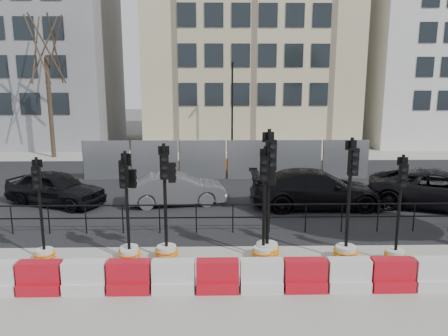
{
  "coord_description": "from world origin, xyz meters",
  "views": [
    {
      "loc": [
        -0.57,
        -12.47,
        5.03
      ],
      "look_at": [
        -0.25,
        3.0,
        1.83
      ],
      "focal_mm": 35.0,
      "sensor_mm": 36.0,
      "label": 1
    }
  ],
  "objects_px": {
    "car_c": "(316,189)",
    "traffic_signal_h": "(396,241)",
    "traffic_signal_a": "(43,241)",
    "traffic_signal_d": "(167,233)",
    "car_a": "(55,188)"
  },
  "relations": [
    {
      "from": "car_c",
      "to": "traffic_signal_h",
      "type": "bearing_deg",
      "value": -169.37
    },
    {
      "from": "traffic_signal_h",
      "to": "car_c",
      "type": "height_order",
      "value": "traffic_signal_h"
    },
    {
      "from": "traffic_signal_d",
      "to": "traffic_signal_h",
      "type": "bearing_deg",
      "value": -10.76
    },
    {
      "from": "traffic_signal_h",
      "to": "car_a",
      "type": "height_order",
      "value": "traffic_signal_h"
    },
    {
      "from": "traffic_signal_a",
      "to": "car_a",
      "type": "relative_size",
      "value": 0.67
    },
    {
      "from": "traffic_signal_h",
      "to": "car_c",
      "type": "distance_m",
      "value": 5.38
    },
    {
      "from": "traffic_signal_d",
      "to": "car_a",
      "type": "bearing_deg",
      "value": 124.73
    },
    {
      "from": "traffic_signal_d",
      "to": "traffic_signal_h",
      "type": "height_order",
      "value": "traffic_signal_d"
    },
    {
      "from": "traffic_signal_d",
      "to": "car_a",
      "type": "height_order",
      "value": "traffic_signal_d"
    },
    {
      "from": "traffic_signal_a",
      "to": "traffic_signal_d",
      "type": "relative_size",
      "value": 0.89
    },
    {
      "from": "traffic_signal_h",
      "to": "traffic_signal_a",
      "type": "bearing_deg",
      "value": -171.64
    },
    {
      "from": "car_c",
      "to": "car_a",
      "type": "bearing_deg",
      "value": 86.65
    },
    {
      "from": "traffic_signal_a",
      "to": "traffic_signal_d",
      "type": "bearing_deg",
      "value": -5.2
    },
    {
      "from": "traffic_signal_d",
      "to": "car_c",
      "type": "bearing_deg",
      "value": 35.09
    },
    {
      "from": "traffic_signal_d",
      "to": "car_c",
      "type": "relative_size",
      "value": 0.63
    }
  ]
}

